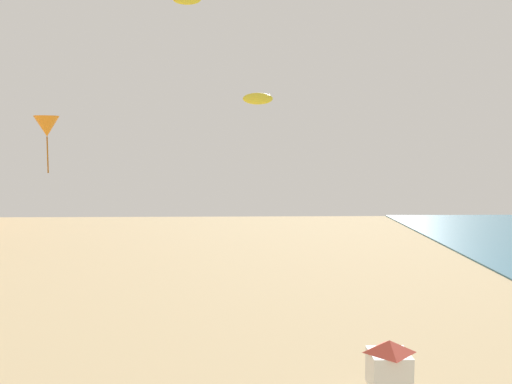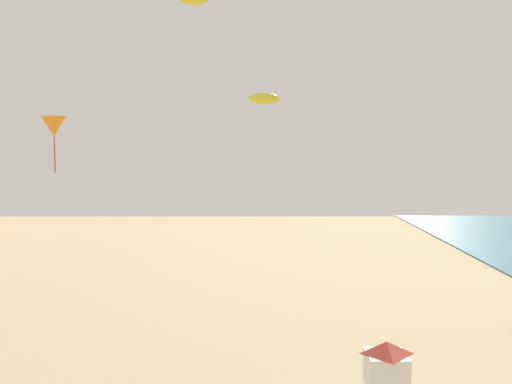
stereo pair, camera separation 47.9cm
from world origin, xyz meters
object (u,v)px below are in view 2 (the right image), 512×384
at_px(kite_orange_delta, 53,126).
at_px(kite_yellow_parafoil, 263,99).
at_px(lifeguard_stand, 386,366).
at_px(kite_yellow_parafoil_2, 194,0).

bearing_deg(kite_orange_delta, kite_yellow_parafoil, 11.97).
relative_size(lifeguard_stand, kite_orange_delta, 0.84).
distance_m(kite_yellow_parafoil_2, kite_orange_delta, 12.13).
height_order(kite_yellow_parafoil, kite_orange_delta, kite_yellow_parafoil).
relative_size(lifeguard_stand, kite_yellow_parafoil_2, 1.43).
xyz_separation_m(lifeguard_stand, kite_orange_delta, (-14.49, 15.11, 7.09)).
bearing_deg(kite_yellow_parafoil, lifeguard_stand, -79.64).
distance_m(kite_yellow_parafoil, kite_yellow_parafoil_2, 8.45).
distance_m(kite_yellow_parafoil, kite_orange_delta, 11.66).
bearing_deg(kite_orange_delta, lifeguard_stand, -46.20).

